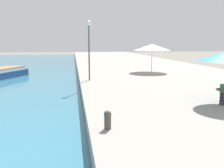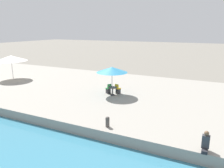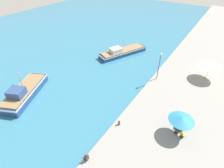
% 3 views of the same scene
% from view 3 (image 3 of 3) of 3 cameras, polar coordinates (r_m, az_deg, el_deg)
% --- Properties ---
extents(water_basin, '(56.00, 90.00, 0.04)m').
position_cam_3_polar(water_basin, '(53.48, -10.79, 17.97)').
color(water_basin, teal).
rests_on(water_basin, ground_plane).
extents(quay_promenade, '(16.00, 90.00, 0.71)m').
position_cam_3_polar(quay_promenade, '(39.91, 31.15, 6.90)').
color(quay_promenade, gray).
rests_on(quay_promenade, ground_plane).
extents(fishing_boat_near, '(6.19, 9.02, 4.06)m').
position_cam_3_polar(fishing_boat_near, '(28.26, -26.75, -2.33)').
color(fishing_boat_near, navy).
rests_on(fishing_boat_near, water_basin).
extents(fishing_boat_mid, '(6.55, 10.42, 3.26)m').
position_cam_3_polar(fishing_boat_mid, '(36.46, 3.39, 10.48)').
color(fishing_boat_mid, navy).
rests_on(fishing_boat_mid, water_basin).
extents(cafe_umbrella_pink, '(2.73, 2.73, 2.53)m').
position_cam_3_polar(cafe_umbrella_pink, '(20.08, 21.87, -10.48)').
color(cafe_umbrella_pink, '#B7B7B7').
rests_on(cafe_umbrella_pink, quay_promenade).
extents(cafe_umbrella_white, '(3.59, 3.59, 2.79)m').
position_cam_3_polar(cafe_umbrella_white, '(30.92, 29.50, 5.49)').
color(cafe_umbrella_white, '#B7B7B7').
rests_on(cafe_umbrella_white, quay_promenade).
extents(cafe_table, '(0.80, 0.80, 0.74)m').
position_cam_3_polar(cafe_table, '(21.26, 20.39, -13.84)').
color(cafe_table, '#333338').
rests_on(cafe_table, quay_promenade).
extents(cafe_chair_left, '(0.56, 0.57, 0.91)m').
position_cam_3_polar(cafe_chair_left, '(21.82, 21.68, -13.41)').
color(cafe_chair_left, '#2D2D33').
rests_on(cafe_chair_left, quay_promenade).
extents(cafe_chair_right, '(0.52, 0.50, 0.91)m').
position_cam_3_polar(cafe_chair_right, '(21.27, 21.93, -15.21)').
color(cafe_chair_right, '#2D2D33').
rests_on(cafe_chair_right, quay_promenade).
extents(person_at_quay, '(0.56, 0.36, 1.03)m').
position_cam_3_polar(person_at_quay, '(18.43, -8.35, -22.59)').
color(person_at_quay, '#232328').
rests_on(person_at_quay, quay_promenade).
extents(mooring_bollard, '(0.26, 0.26, 0.65)m').
position_cam_3_polar(mooring_bollard, '(20.92, 2.33, -12.47)').
color(mooring_bollard, '#4C4742').
rests_on(mooring_bollard, quay_promenade).
extents(lamppost, '(0.36, 0.36, 4.56)m').
position_cam_3_polar(lamppost, '(27.40, 15.30, 6.96)').
color(lamppost, '#565B60').
rests_on(lamppost, quay_promenade).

